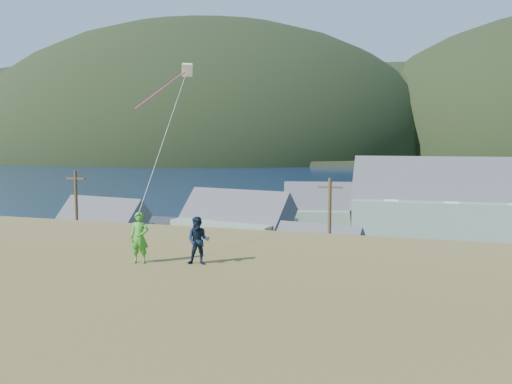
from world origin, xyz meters
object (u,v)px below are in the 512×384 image
at_px(kite_flyer_green, 140,238).
at_px(kite_flyer_navy, 198,241).
at_px(wharf, 335,217).
at_px(shed_teal, 99,231).
at_px(shed_palegreen_near, 235,227).
at_px(shed_white, 317,256).
at_px(shed_palegreen_far, 338,215).

distance_m(kite_flyer_green, kite_flyer_navy, 1.84).
relative_size(wharf, kite_flyer_navy, 17.64).
bearing_deg(shed_teal, wharf, 71.56).
xyz_separation_m(shed_teal, kite_flyer_navy, (22.73, -28.68, 5.43)).
relative_size(shed_palegreen_near, kite_flyer_navy, 7.67).
bearing_deg(kite_flyer_green, shed_white, 79.26).
xyz_separation_m(shed_white, kite_flyer_green, (0.09, -26.50, 5.92)).
xyz_separation_m(shed_teal, shed_palegreen_near, (11.77, 4.02, 0.31)).
height_order(shed_teal, shed_white, shed_teal).
xyz_separation_m(wharf, kite_flyer_green, (4.80, -59.66, 7.55)).
height_order(shed_palegreen_far, kite_flyer_navy, kite_flyer_navy).
height_order(shed_white, kite_flyer_green, kite_flyer_green).
bearing_deg(wharf, kite_flyer_green, -85.40).
distance_m(shed_palegreen_far, kite_flyer_green, 44.18).
bearing_deg(kite_flyer_navy, shed_palegreen_far, 82.40).
relative_size(shed_palegreen_far, kite_flyer_navy, 8.46).
relative_size(shed_palegreen_near, kite_flyer_green, 7.09).
bearing_deg(wharf, kite_flyer_navy, -83.65).
xyz_separation_m(wharf, shed_palegreen_far, (3.20, -15.80, 2.46)).
xyz_separation_m(shed_palegreen_near, kite_flyer_navy, (10.96, -32.70, 5.13)).
relative_size(wharf, shed_teal, 2.79).
bearing_deg(shed_palegreen_near, shed_teal, -150.04).
relative_size(kite_flyer_green, kite_flyer_navy, 1.08).
bearing_deg(shed_white, shed_palegreen_far, 104.97).
xyz_separation_m(shed_palegreen_near, shed_white, (9.07, -6.60, -0.74)).
xyz_separation_m(shed_teal, kite_flyer_green, (20.93, -29.08, 5.49)).
distance_m(shed_teal, kite_flyer_green, 36.25).
xyz_separation_m(wharf, shed_teal, (-16.13, -30.58, 2.05)).
bearing_deg(kite_flyer_navy, shed_white, 82.08).
bearing_deg(kite_flyer_green, wharf, 83.65).
relative_size(shed_white, kite_flyer_green, 4.64).
distance_m(shed_palegreen_far, kite_flyer_navy, 43.88).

